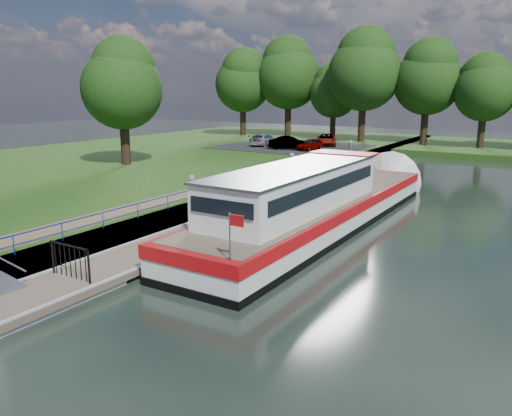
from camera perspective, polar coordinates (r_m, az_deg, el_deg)
The scene contains 16 objects.
ground at distance 16.62m, azimuth -26.26°, elevation -10.84°, with size 160.00×160.00×0.00m, color black.
riverbank at distance 39.10m, azimuth -21.88°, elevation 3.43°, with size 32.00×90.00×0.78m, color #1F4112.
bank_edge at distance 28.29m, azimuth -2.92°, elevation 0.95°, with size 1.10×90.00×0.78m, color #473D2D.
footpath at distance 24.28m, azimuth -16.06°, elevation -0.62°, with size 1.60×40.00×0.05m, color brown.
carpark at distance 52.02m, azimuth 3.97°, elevation 7.02°, with size 14.00×12.00×0.06m, color black.
blue_fence at distance 19.92m, azimuth -23.60°, elevation -2.69°, with size 0.04×18.04×0.72m.
pontoon at distance 25.34m, azimuth -0.76°, elevation -0.96°, with size 2.50×30.00×0.56m.
mooring_piles at distance 25.09m, azimuth -0.77°, elevation 1.46°, with size 0.30×27.30×3.55m.
gate_panel at distance 17.36m, azimuth -20.51°, elevation -5.23°, with size 1.85×0.05×1.15m.
barge at distance 24.41m, azimuth 7.77°, elevation 0.55°, with size 4.36×21.15×4.78m.
horizon_trees at distance 58.30m, azimuth 17.71°, elevation 14.14°, with size 54.38×10.03×12.87m.
bank_tree_a at distance 40.35m, azimuth -15.00°, elevation 13.68°, with size 6.12×6.12×9.72m.
car_a at distance 48.77m, azimuth 6.20°, elevation 7.25°, with size 1.31×3.25×1.11m, color #999999.
car_b at distance 49.23m, azimuth 3.76°, elevation 7.45°, with size 1.34×3.83×1.26m, color #999999.
car_c at distance 52.55m, azimuth 0.96°, elevation 7.81°, with size 1.71×4.20×1.22m, color #999999.
car_d at distance 53.24m, azimuth 8.05°, elevation 7.73°, with size 1.93×4.18×1.16m, color #999999.
Camera 1 is at (13.30, -7.66, 6.39)m, focal length 35.00 mm.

